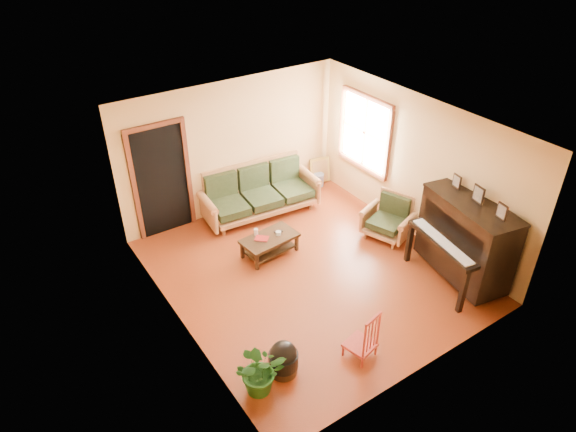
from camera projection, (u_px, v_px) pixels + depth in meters
floor at (309, 271)px, 8.59m from camera, size 5.00×5.00×0.00m
doorway at (162, 182)px, 9.08m from camera, size 1.08×0.16×2.05m
window at (365, 133)px, 9.72m from camera, size 0.12×1.36×1.46m
sofa at (261, 192)px, 9.85m from camera, size 2.33×1.14×0.97m
coffee_table at (270, 245)px, 8.90m from camera, size 1.02×0.62×0.35m
armchair at (388, 218)px, 9.23m from camera, size 0.99×1.01×0.80m
piano at (465, 241)px, 8.11m from camera, size 1.22×1.75×1.42m
footstool at (283, 362)px, 6.72m from camera, size 0.50×0.50×0.38m
red_chair at (361, 334)px, 6.85m from camera, size 0.45×0.48×0.79m
leaning_frame at (320, 170)px, 11.01m from camera, size 0.45×0.18×0.59m
ceramic_crock at (319, 180)px, 10.98m from camera, size 0.26×0.26×0.27m
potted_plant at (260, 370)px, 6.39m from camera, size 0.78×0.73×0.71m
book at (261, 241)px, 8.69m from camera, size 0.28×0.28×0.02m
candle at (256, 232)px, 8.83m from camera, size 0.08×0.08×0.12m
glass_jar at (278, 233)px, 8.86m from camera, size 0.11×0.11×0.06m
remote at (278, 232)px, 8.94m from camera, size 0.17×0.10×0.02m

